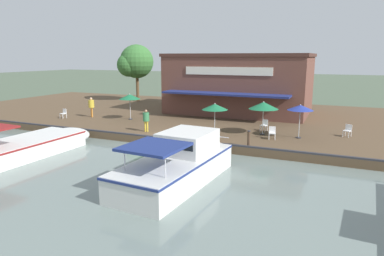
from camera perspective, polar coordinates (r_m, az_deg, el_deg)
The scene contains 18 objects.
ground_plane at distance 23.58m, azimuth -5.36°, elevation -3.16°, with size 220.00×220.00×0.00m, color #4C5B47.
quay_deck at distance 33.34m, azimuth 3.77°, elevation 1.82°, with size 22.00×56.00×0.60m, color brown.
quay_edge_fender at distance 23.51m, azimuth -5.27°, elevation -1.57°, with size 0.20×50.40×0.10m, color #2D2D33.
waterfront_restaurant at distance 34.72m, azimuth 8.02°, elevation 7.42°, with size 10.40×13.51×5.76m.
patio_umbrella_near_quay_edge at distance 24.19m, azimuth 17.61°, elevation 3.24°, with size 1.73×1.73×2.33m.
patio_umbrella_far_corner at distance 24.64m, azimuth 3.83°, elevation 3.54°, with size 1.87×1.87×2.20m.
patio_umbrella_by_entrance at distance 30.64m, azimuth -10.34°, elevation 5.15°, with size 1.87×1.87×2.28m.
patio_umbrella_mid_patio_right at distance 24.67m, azimuth 11.83°, elevation 3.69°, with size 2.08×2.08×2.39m.
cafe_chair_beside_entrance at distance 33.04m, azimuth -20.62°, elevation 2.36°, with size 0.50×0.50×0.85m.
cafe_chair_far_corner_seat at distance 26.20m, azimuth 11.96°, elevation 0.57°, with size 0.53×0.53×0.85m.
cafe_chair_mid_patio at distance 26.12m, azimuth 24.52°, elevation -0.29°, with size 0.58×0.58×0.85m.
cafe_chair_back_row_seat at distance 23.68m, azimuth 13.22°, elevation -0.68°, with size 0.52×0.52×0.85m.
person_near_entrance at distance 32.81m, azimuth -16.43°, elevation 3.76°, with size 0.51×0.51×1.81m.
person_at_quay_edge at distance 25.49m, azimuth -7.66°, elevation 1.67°, with size 0.47×0.47×1.65m.
motorboat_second_along at distance 17.25m, azimuth -1.34°, elevation -5.54°, with size 8.84×3.47×2.31m.
motorboat_fourth_along at distance 23.72m, azimuth -25.26°, elevation -2.56°, with size 9.60×3.38×2.21m.
mooring_post at distance 21.45m, azimuth 9.44°, elevation -1.72°, with size 0.22×0.22×1.00m.
tree_behind_restaurant at distance 43.26m, azimuth -9.53°, elevation 10.73°, with size 4.32×4.11×6.95m.
Camera 1 is at (19.92, 11.07, 6.07)m, focal length 32.00 mm.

